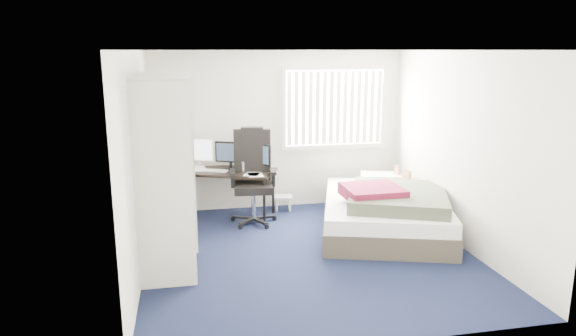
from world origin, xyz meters
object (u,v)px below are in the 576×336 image
(nightstand, at_px, (401,183))
(desk, at_px, (226,168))
(office_chair, at_px, (253,186))
(bed, at_px, (386,210))

(nightstand, bearing_deg, desk, 169.17)
(office_chair, distance_m, nightstand, 2.27)
(desk, height_order, bed, desk)
(office_chair, xyz_separation_m, nightstand, (2.26, -0.17, -0.03))
(nightstand, relative_size, bed, 0.33)
(office_chair, bearing_deg, bed, -24.64)
(desk, bearing_deg, bed, -28.29)
(desk, xyz_separation_m, office_chair, (0.36, -0.34, -0.22))
(nightstand, height_order, bed, nightstand)
(office_chair, relative_size, bed, 0.53)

